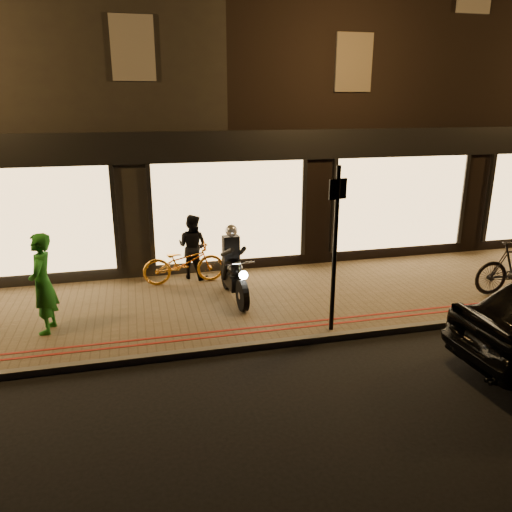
# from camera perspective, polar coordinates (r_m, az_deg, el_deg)

# --- Properties ---
(ground) EXTENTS (90.00, 90.00, 0.00)m
(ground) POSITION_cam_1_polar(r_m,az_deg,el_deg) (8.89, 2.06, -10.49)
(ground) COLOR black
(ground) RESTS_ON ground
(sidewalk) EXTENTS (50.00, 4.00, 0.12)m
(sidewalk) POSITION_cam_1_polar(r_m,az_deg,el_deg) (10.62, -0.90, -5.32)
(sidewalk) COLOR brown
(sidewalk) RESTS_ON ground
(kerb_stone) EXTENTS (50.00, 0.14, 0.12)m
(kerb_stone) POSITION_cam_1_polar(r_m,az_deg,el_deg) (8.90, 1.97, -10.01)
(kerb_stone) COLOR #59544C
(kerb_stone) RESTS_ON ground
(red_kerb_lines) EXTENTS (50.00, 0.26, 0.01)m
(red_kerb_lines) POSITION_cam_1_polar(r_m,az_deg,el_deg) (9.31, 1.13, -8.29)
(red_kerb_lines) COLOR maroon
(red_kerb_lines) RESTS_ON sidewalk
(building_row) EXTENTS (48.00, 10.11, 8.50)m
(building_row) POSITION_cam_1_polar(r_m,az_deg,el_deg) (16.69, -6.64, 17.54)
(building_row) COLOR black
(building_row) RESTS_ON ground
(motorcycle) EXTENTS (0.60, 1.94, 1.59)m
(motorcycle) POSITION_cam_1_polar(r_m,az_deg,el_deg) (10.48, -2.59, -1.70)
(motorcycle) COLOR black
(motorcycle) RESTS_ON sidewalk
(sign_post) EXTENTS (0.35, 0.11, 3.00)m
(sign_post) POSITION_cam_1_polar(r_m,az_deg,el_deg) (8.81, 9.05, 1.64)
(sign_post) COLOR black
(sign_post) RESTS_ON sidewalk
(bicycle_gold) EXTENTS (1.87, 0.68, 0.98)m
(bicycle_gold) POSITION_cam_1_polar(r_m,az_deg,el_deg) (11.53, -8.26, -0.75)
(bicycle_gold) COLOR orange
(bicycle_gold) RESTS_ON sidewalk
(person_green) EXTENTS (0.52, 0.72, 1.84)m
(person_green) POSITION_cam_1_polar(r_m,az_deg,el_deg) (9.65, -23.21, -2.92)
(person_green) COLOR #1E7320
(person_green) RESTS_ON sidewalk
(person_dark) EXTENTS (0.94, 0.91, 1.53)m
(person_dark) POSITION_cam_1_polar(r_m,az_deg,el_deg) (11.77, -7.26, 1.08)
(person_dark) COLOR black
(person_dark) RESTS_ON sidewalk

